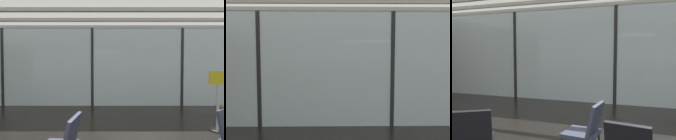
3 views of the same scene
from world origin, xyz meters
TOP-DOWN VIEW (x-y plane):
  - glass_curtain_wall at (0.00, 5.20)m, footprint 14.00×0.08m
  - window_mullion_0 at (-3.50, 5.20)m, footprint 0.10×0.12m
  - window_mullion_1 at (0.00, 5.20)m, footprint 0.10×0.12m
  - parked_airplane at (0.90, 9.41)m, footprint 13.90×3.79m
  - lounge_chair_0 at (0.09, 1.19)m, footprint 0.57×0.53m
  - lounge_chair_7 at (-1.25, 0.38)m, footprint 0.69×0.70m

SIDE VIEW (x-z plane):
  - lounge_chair_0 at x=0.09m, z-range 0.06..0.93m
  - lounge_chair_7 at x=-1.25m, z-range 0.06..0.93m
  - glass_curtain_wall at x=0.00m, z-range 0.00..3.03m
  - window_mullion_0 at x=-3.50m, z-range 0.00..3.03m
  - window_mullion_1 at x=0.00m, z-range 0.00..3.03m
  - parked_airplane at x=0.90m, z-range 0.00..3.79m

